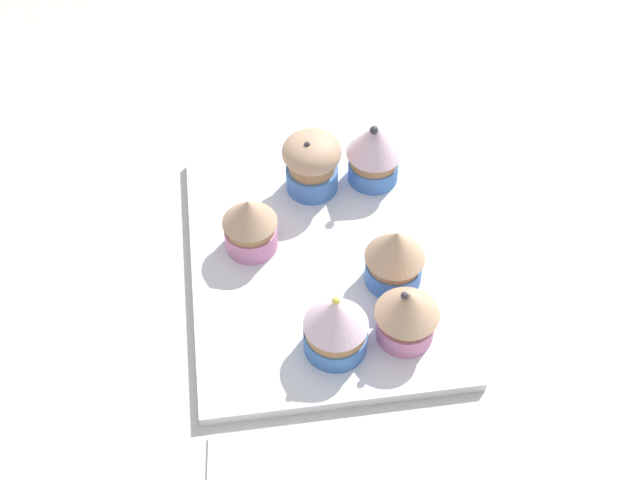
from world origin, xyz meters
The scene contains 8 objects.
ground_plane centered at (0.00, 0.00, -1.50)cm, with size 180.00×180.00×3.00cm, color beige.
baking_tray centered at (0.00, 0.00, 0.60)cm, with size 32.22×25.53×1.20cm.
cupcake_0 centered at (-9.90, -6.52, 4.56)cm, with size 5.93×5.93×6.57cm.
cupcake_1 centered at (-3.40, -6.68, 4.77)cm, with size 5.80×5.80×6.93cm.
cupcake_2 centered at (10.41, -7.19, 5.22)cm, with size 5.92×5.92×7.92cm.
cupcake_3 centered at (-10.29, 0.27, 4.63)cm, with size 5.88×5.88×7.08cm.
cupcake_4 centered at (9.99, -0.52, 4.85)cm, with size 6.17×6.17×7.10cm.
cupcake_5 centered at (2.78, 6.56, 4.51)cm, with size 5.46×5.46×6.51cm.
Camera 1 is at (-50.92, 7.04, 65.91)cm, focal length 46.56 mm.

